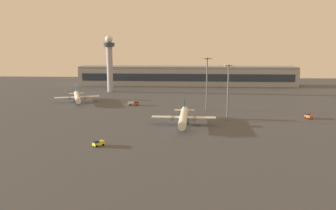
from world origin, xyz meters
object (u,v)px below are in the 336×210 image
object	(u,v)px
airplane_mid_apron	(184,117)
apron_light_central	(228,89)
maintenance_van	(98,143)
cargo_loader	(309,116)
airplane_terminal_side	(77,97)
apron_light_west	(207,81)
control_tower	(110,60)
fuel_truck	(134,103)

from	to	relation	value
airplane_mid_apron	apron_light_central	xyz separation A→B (m)	(20.77, 10.00, 11.70)
maintenance_van	cargo_loader	world-z (taller)	same
cargo_loader	apron_light_central	xyz separation A→B (m)	(-40.66, -7.35, 14.18)
maintenance_van	apron_light_central	bearing A→B (deg)	-94.99
airplane_mid_apron	apron_light_central	distance (m)	25.85
airplane_terminal_side	apron_light_west	distance (m)	83.27
control_tower	fuel_truck	bearing A→B (deg)	-64.79
control_tower	maintenance_van	xyz separation A→B (m)	(26.99, -140.21, -22.98)
airplane_mid_apron	apron_light_central	bearing A→B (deg)	-153.28
fuel_truck	airplane_mid_apron	bearing A→B (deg)	15.91
cargo_loader	apron_light_west	bearing A→B (deg)	143.26
fuel_truck	maintenance_van	bearing A→B (deg)	-16.36
maintenance_van	apron_light_central	distance (m)	69.55
maintenance_van	cargo_loader	bearing A→B (deg)	-106.65
airplane_mid_apron	airplane_terminal_side	world-z (taller)	airplane_mid_apron
cargo_loader	apron_light_central	distance (m)	43.68
airplane_terminal_side	apron_light_central	distance (m)	100.56
airplane_mid_apron	fuel_truck	world-z (taller)	airplane_mid_apron
cargo_loader	apron_light_central	size ratio (longest dim) A/B	0.17
control_tower	fuel_truck	distance (m)	67.15
airplane_mid_apron	maintenance_van	bearing A→B (deg)	50.09
airplane_terminal_side	maintenance_van	size ratio (longest dim) A/B	7.87
fuel_truck	cargo_loader	size ratio (longest dim) A/B	1.47
cargo_loader	airplane_terminal_side	bearing A→B (deg)	146.16
maintenance_van	apron_light_west	distance (m)	83.43
maintenance_van	airplane_mid_apron	bearing A→B (deg)	-87.28
fuel_truck	apron_light_central	size ratio (longest dim) A/B	0.25
control_tower	airplane_mid_apron	world-z (taller)	control_tower
airplane_terminal_side	apron_light_west	world-z (taller)	apron_light_west
airplane_mid_apron	cargo_loader	world-z (taller)	airplane_mid_apron
airplane_mid_apron	apron_light_west	size ratio (longest dim) A/B	1.29
airplane_mid_apron	apron_light_west	distance (m)	39.38
cargo_loader	fuel_truck	bearing A→B (deg)	144.70
apron_light_central	control_tower	bearing A→B (deg)	129.36
control_tower	maintenance_van	size ratio (longest dim) A/B	9.67
maintenance_van	apron_light_central	world-z (taller)	apron_light_central
maintenance_van	airplane_terminal_side	bearing A→B (deg)	-24.36
apron_light_west	apron_light_central	bearing A→B (deg)	-70.79
apron_light_west	fuel_truck	bearing A→B (deg)	163.21
airplane_mid_apron	apron_light_west	world-z (taller)	apron_light_west
airplane_mid_apron	apron_light_west	xyz separation A→B (m)	(11.96, 35.28, 12.76)
control_tower	airplane_terminal_side	size ratio (longest dim) A/B	1.23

